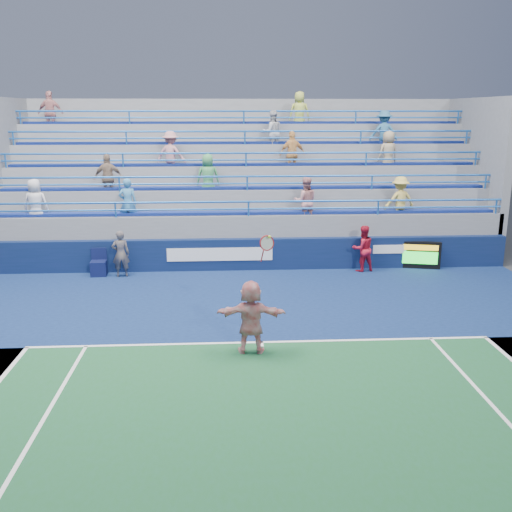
{
  "coord_description": "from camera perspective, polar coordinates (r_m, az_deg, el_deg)",
  "views": [
    {
      "loc": [
        -0.85,
        -12.56,
        5.33
      ],
      "look_at": [
        0.02,
        2.5,
        1.5
      ],
      "focal_mm": 40.0,
      "sensor_mm": 36.0,
      "label": 1
    }
  ],
  "objects": [
    {
      "name": "line_judge",
      "position": [
        19.28,
        -13.37,
        0.21
      ],
      "size": [
        0.62,
        0.45,
        1.57
      ],
      "primitive_type": "imported",
      "rotation": [
        0.0,
        0.0,
        3.28
      ],
      "color": "#141B38",
      "rests_on": "ground"
    },
    {
      "name": "ground",
      "position": [
        13.67,
        0.54,
        -8.7
      ],
      "size": [
        120.0,
        120.0,
        0.0
      ],
      "primitive_type": "plane",
      "color": "#333538"
    },
    {
      "name": "sponsor_wall",
      "position": [
        19.67,
        -0.7,
        0.18
      ],
      "size": [
        18.0,
        0.32,
        1.1
      ],
      "color": "#0A1A3B",
      "rests_on": "ground"
    },
    {
      "name": "bleacher_stand",
      "position": [
        23.16,
        -1.14,
        4.83
      ],
      "size": [
        18.0,
        5.6,
        6.13
      ],
      "color": "slate",
      "rests_on": "ground"
    },
    {
      "name": "ball_girl",
      "position": [
        19.76,
        10.63,
        0.73
      ],
      "size": [
        0.9,
        0.77,
        1.6
      ],
      "primitive_type": "imported",
      "rotation": [
        0.0,
        0.0,
        3.38
      ],
      "color": "#B5142A",
      "rests_on": "ground"
    },
    {
      "name": "tennis_player",
      "position": [
        12.86,
        -0.5,
        -6.11
      ],
      "size": [
        1.61,
        0.62,
        2.74
      ],
      "color": "white",
      "rests_on": "ground"
    },
    {
      "name": "judge_chair",
      "position": [
        19.73,
        -15.43,
        -1.09
      ],
      "size": [
        0.54,
        0.54,
        0.9
      ],
      "color": "#0C123A",
      "rests_on": "ground"
    },
    {
      "name": "serve_speed_board",
      "position": [
        20.62,
        16.08,
        0.09
      ],
      "size": [
        1.39,
        0.46,
        0.97
      ],
      "color": "black",
      "rests_on": "ground"
    }
  ]
}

